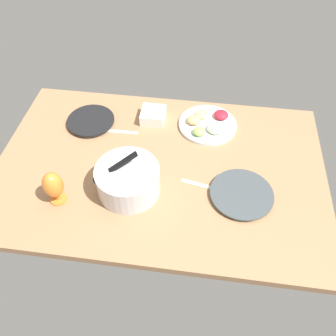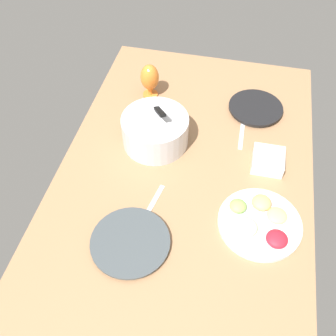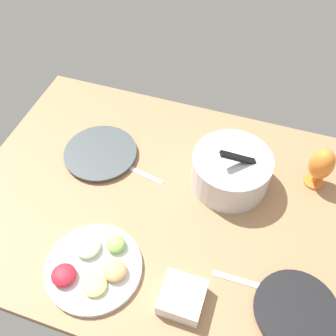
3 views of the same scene
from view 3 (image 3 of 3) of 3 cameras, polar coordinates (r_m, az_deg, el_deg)
ground_plane at (r=142.34cm, az=2.73°, el=-6.21°), size 160.00×104.00×4.00cm
dinner_plate_left at (r=156.72cm, az=-9.82°, el=2.14°), size 28.73×28.73×2.12cm
dinner_plate_right at (r=128.73cm, az=18.24°, el=-19.30°), size 25.51×25.51×2.60cm
mixing_bowl at (r=142.96cm, az=9.18°, el=-0.24°), size 29.07×28.58×20.51cm
fruit_platter at (r=129.91cm, az=-10.79°, el=-13.89°), size 31.07×31.07×5.55cm
hurricane_glass_orange at (r=149.15cm, az=21.48°, el=0.42°), size 8.87×8.87×17.47cm
square_bowl_white at (r=122.28cm, az=2.09°, el=-18.31°), size 12.82×12.82×6.20cm
fork_by_left_plate at (r=149.32cm, az=-3.77°, el=-0.81°), size 18.01×5.26×0.60cm
fork_by_right_plate at (r=129.49cm, az=10.50°, el=-15.85°), size 18.03×2.10×0.60cm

